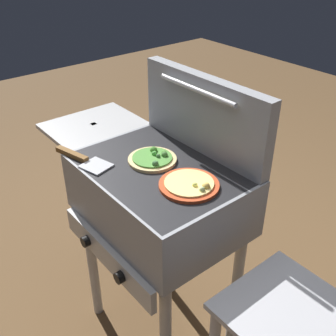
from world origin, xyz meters
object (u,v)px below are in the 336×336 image
Objects in this scene: grill at (157,198)px; pizza_cheese at (191,184)px; pizza_veggie at (153,159)px; spatula at (82,159)px.

grill is 4.61× the size of pizza_cheese.
pizza_cheese is (0.22, -0.00, -0.00)m from pizza_veggie.
pizza_veggie is 0.22m from pizza_cheese.
spatula is (-0.21, -0.19, 0.15)m from grill.
spatula is (-0.17, -0.21, -0.00)m from pizza_veggie.
spatula reaches higher than grill.
grill is 0.16m from pizza_veggie.
pizza_cheese is 0.44m from spatula.
grill is at bearing -20.09° from pizza_veggie.
pizza_cheese reaches higher than spatula.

